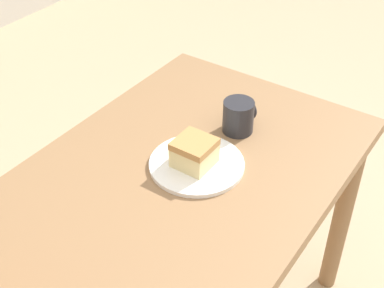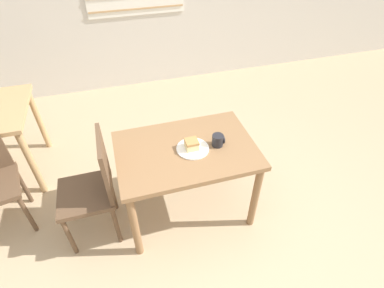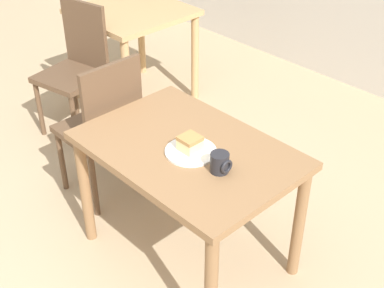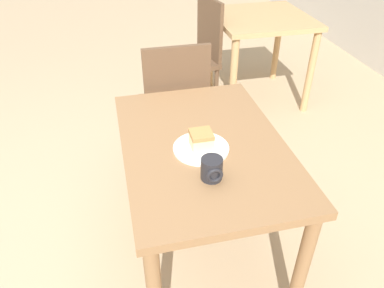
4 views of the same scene
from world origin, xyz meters
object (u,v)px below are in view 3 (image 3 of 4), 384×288
object	(u,v)px
dining_table_near	(188,164)
dining_table_far	(133,26)
plate	(191,151)
coffee_mug	(220,163)
cake_slice	(190,143)
chair_near_window	(104,125)
chair_far_corner	(77,65)

from	to	relation	value
dining_table_near	dining_table_far	size ratio (longest dim) A/B	1.36
plate	coffee_mug	size ratio (longest dim) A/B	2.62
cake_slice	coffee_mug	distance (m)	0.21
chair_near_window	plate	world-z (taller)	chair_near_window
chair_far_corner	dining_table_far	bearing A→B (deg)	86.05
cake_slice	coffee_mug	world-z (taller)	coffee_mug
chair_far_corner	cake_slice	distance (m)	1.63
dining_table_far	cake_slice	world-z (taller)	cake_slice
dining_table_near	plate	bearing A→B (deg)	-26.14
dining_table_far	chair_near_window	bearing A→B (deg)	-46.30
dining_table_far	chair_far_corner	world-z (taller)	chair_far_corner
chair_near_window	cake_slice	bearing A→B (deg)	88.37
dining_table_far	plate	size ratio (longest dim) A/B	3.15
dining_table_far	cake_slice	size ratio (longest dim) A/B	8.12
dining_table_far	coffee_mug	world-z (taller)	coffee_mug
chair_far_corner	cake_slice	xyz separation A→B (m)	(1.57, -0.36, 0.25)
plate	coffee_mug	distance (m)	0.21
dining_table_near	chair_far_corner	bearing A→B (deg)	167.42
coffee_mug	chair_far_corner	bearing A→B (deg)	168.19
cake_slice	coffee_mug	bearing A→B (deg)	-2.68
dining_table_far	coffee_mug	size ratio (longest dim) A/B	8.25
chair_far_corner	coffee_mug	world-z (taller)	chair_far_corner
chair_near_window	chair_far_corner	size ratio (longest dim) A/B	1.00
coffee_mug	chair_near_window	bearing A→B (deg)	178.15
coffee_mug	dining_table_far	bearing A→B (deg)	152.73
dining_table_near	plate	world-z (taller)	plate
chair_near_window	coffee_mug	xyz separation A→B (m)	(0.97, -0.03, 0.25)
dining_table_far	chair_far_corner	size ratio (longest dim) A/B	0.83
cake_slice	coffee_mug	size ratio (longest dim) A/B	1.02
plate	cake_slice	bearing A→B (deg)	161.67
chair_near_window	coffee_mug	size ratio (longest dim) A/B	9.98
chair_far_corner	chair_near_window	bearing A→B (deg)	-35.03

